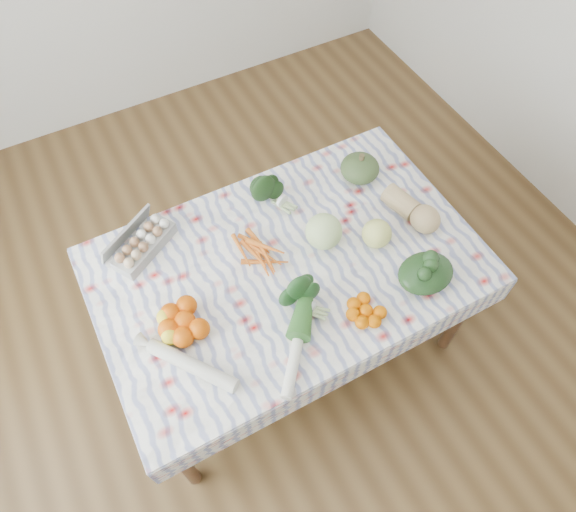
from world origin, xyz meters
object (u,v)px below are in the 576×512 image
object	(u,v)px
egg_carton	(144,245)
butternut_squash	(412,208)
dining_table	(288,273)
kabocha_squash	(360,168)
cabbage	(324,231)
grapefruit	(377,234)

from	to	relation	value
egg_carton	butternut_squash	bearing A→B (deg)	-50.66
dining_table	egg_carton	xyz separation A→B (m)	(-0.52, 0.36, 0.13)
egg_carton	kabocha_squash	size ratio (longest dim) A/B	1.66
dining_table	cabbage	world-z (taller)	cabbage
kabocha_squash	dining_table	bearing A→B (deg)	-152.51
dining_table	butternut_squash	world-z (taller)	butternut_squash
kabocha_squash	butternut_squash	size ratio (longest dim) A/B	0.66
dining_table	kabocha_squash	bearing A→B (deg)	27.49
kabocha_squash	grapefruit	world-z (taller)	grapefruit
dining_table	grapefruit	distance (m)	0.43
dining_table	grapefruit	world-z (taller)	grapefruit
kabocha_squash	egg_carton	bearing A→B (deg)	175.90
dining_table	kabocha_squash	distance (m)	0.63
egg_carton	grapefruit	distance (m)	1.02
kabocha_squash	cabbage	xyz separation A→B (m)	(-0.35, -0.26, 0.02)
cabbage	grapefruit	xyz separation A→B (m)	(0.21, -0.11, -0.02)
butternut_squash	grapefruit	size ratio (longest dim) A/B	2.17
egg_carton	butternut_squash	world-z (taller)	butternut_squash
egg_carton	kabocha_squash	distance (m)	1.06
butternut_squash	cabbage	bearing A→B (deg)	157.79
egg_carton	cabbage	distance (m)	0.79
grapefruit	egg_carton	bearing A→B (deg)	154.31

